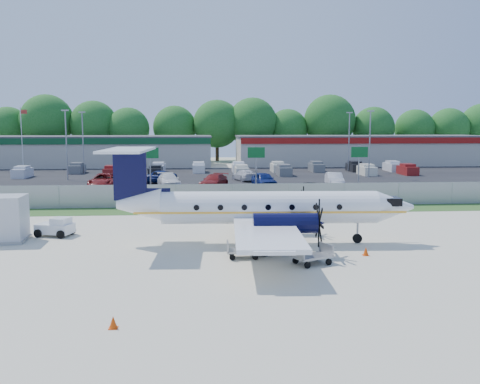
{
  "coord_description": "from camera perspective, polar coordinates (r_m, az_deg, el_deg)",
  "views": [
    {
      "loc": [
        -2.98,
        -32.58,
        7.2
      ],
      "look_at": [
        0.0,
        6.0,
        2.3
      ],
      "focal_mm": 40.0,
      "sensor_mm": 36.0,
      "label": 1
    }
  ],
  "objects": [
    {
      "name": "ground",
      "position": [
        33.5,
        0.79,
        -5.19
      ],
      "size": [
        170.0,
        170.0,
        0.0
      ],
      "primitive_type": "plane",
      "color": "beige",
      "rests_on": "ground"
    },
    {
      "name": "sign_left",
      "position": [
        55.83,
        -9.58,
        3.43
      ],
      "size": [
        1.8,
        0.26,
        5.0
      ],
      "color": "gray",
      "rests_on": "ground"
    },
    {
      "name": "cone_nose",
      "position": [
        30.52,
        13.27,
        -6.19
      ],
      "size": [
        0.34,
        0.34,
        0.48
      ],
      "color": "#D83F06",
      "rests_on": "ground"
    },
    {
      "name": "perimeter_fence",
      "position": [
        47.09,
        -0.75,
        -0.35
      ],
      "size": [
        120.0,
        0.06,
        1.99
      ],
      "color": "gray",
      "rests_on": "ground"
    },
    {
      "name": "parked_car_f",
      "position": [
        67.59,
        -8.3,
        1.02
      ],
      "size": [
        4.11,
        5.93,
        1.51
      ],
      "primitive_type": "imported",
      "rotation": [
        0.0,
        0.0,
        2.81
      ],
      "color": "navy",
      "rests_on": "ground"
    },
    {
      "name": "parking_lot",
      "position": [
        73.0,
        -2.06,
        1.56
      ],
      "size": [
        170.0,
        32.0,
        0.02
      ],
      "primitive_type": "cube",
      "color": "black",
      "rests_on": "ground"
    },
    {
      "name": "baggage_cart_near",
      "position": [
        29.13,
        0.34,
        -6.22
      ],
      "size": [
        1.77,
        1.09,
        0.92
      ],
      "color": "gray",
      "rests_on": "ground"
    },
    {
      "name": "service_container",
      "position": [
        36.1,
        -23.79,
        -2.77
      ],
      "size": [
        2.68,
        2.68,
        2.84
      ],
      "color": "silver",
      "rests_on": "ground"
    },
    {
      "name": "light_pole_ne",
      "position": [
        74.25,
        13.68,
        5.49
      ],
      "size": [
        0.9,
        0.35,
        9.09
      ],
      "color": "gray",
      "rests_on": "ground"
    },
    {
      "name": "access_road",
      "position": [
        52.16,
        -1.1,
        -0.71
      ],
      "size": [
        170.0,
        8.0,
        0.02
      ],
      "primitive_type": "cube",
      "color": "black",
      "rests_on": "ground"
    },
    {
      "name": "light_pole_nw",
      "position": [
        72.63,
        -18.05,
        5.31
      ],
      "size": [
        0.9,
        0.35,
        9.09
      ],
      "color": "gray",
      "rests_on": "ground"
    },
    {
      "name": "parked_car_g",
      "position": [
        68.72,
        0.49,
        1.2
      ],
      "size": [
        3.32,
        5.33,
        1.44
      ],
      "primitive_type": "imported",
      "rotation": [
        0.0,
        0.0,
        3.42
      ],
      "color": "silver",
      "rests_on": "ground"
    },
    {
      "name": "sign_mid",
      "position": [
        55.93,
        1.73,
        3.53
      ],
      "size": [
        1.8,
        0.26,
        5.0
      ],
      "color": "gray",
      "rests_on": "ground"
    },
    {
      "name": "tree_line",
      "position": [
        106.87,
        -2.81,
        3.34
      ],
      "size": [
        112.0,
        6.0,
        14.0
      ],
      "primitive_type": null,
      "color": "#1B5C1B",
      "rests_on": "ground"
    },
    {
      "name": "building_east",
      "position": [
        99.01,
        12.65,
        4.4
      ],
      "size": [
        44.4,
        12.4,
        5.24
      ],
      "color": "#B9B3A7",
      "rests_on": "ground"
    },
    {
      "name": "baggage_cart_far",
      "position": [
        28.04,
        7.71,
        -6.74
      ],
      "size": [
        2.22,
        1.83,
        1.01
      ],
      "color": "gray",
      "rests_on": "ground"
    },
    {
      "name": "parked_car_c",
      "position": [
        61.3,
        -2.8,
        0.46
      ],
      "size": [
        3.94,
        5.72,
        1.54
      ],
      "primitive_type": "imported",
      "rotation": [
        0.0,
        0.0,
        -0.37
      ],
      "color": "maroon",
      "rests_on": "ground"
    },
    {
      "name": "parked_car_b",
      "position": [
        62.3,
        -7.61,
        0.52
      ],
      "size": [
        3.24,
        5.73,
        1.57
      ],
      "primitive_type": "imported",
      "rotation": [
        0.0,
        0.0,
        0.2
      ],
      "color": "silver",
      "rests_on": "ground"
    },
    {
      "name": "aircraft",
      "position": [
        32.26,
        2.43,
        -1.65
      ],
      "size": [
        18.63,
        18.38,
        5.77
      ],
      "color": "white",
      "rests_on": "ground"
    },
    {
      "name": "road_car_mid",
      "position": [
        55.12,
        7.05,
        -0.34
      ],
      "size": [
        4.69,
        2.48,
        1.29
      ],
      "primitive_type": "imported",
      "rotation": [
        0.0,
        0.0,
        -1.72
      ],
      "color": "black",
      "rests_on": "ground"
    },
    {
      "name": "parked_car_d",
      "position": [
        61.8,
        2.56,
        0.52
      ],
      "size": [
        2.87,
        5.32,
        1.72
      ],
      "primitive_type": "imported",
      "rotation": [
        0.0,
        0.0,
        0.17
      ],
      "color": "navy",
      "rests_on": "ground"
    },
    {
      "name": "light_pole_se",
      "position": [
        83.82,
        11.56,
        5.73
      ],
      "size": [
        0.9,
        0.35,
        9.09
      ],
      "color": "gray",
      "rests_on": "ground"
    },
    {
      "name": "building_west",
      "position": [
        96.98,
        -16.98,
        4.2
      ],
      "size": [
        46.4,
        12.4,
        5.24
      ],
      "color": "#B9B3A7",
      "rests_on": "ground"
    },
    {
      "name": "grass_verge",
      "position": [
        45.26,
        -0.59,
        -1.93
      ],
      "size": [
        170.0,
        4.0,
        0.02
      ],
      "primitive_type": "cube",
      "color": "#2D561E",
      "rests_on": "ground"
    },
    {
      "name": "flagpole_east",
      "position": [
        91.94,
        -22.22,
        5.71
      ],
      "size": [
        1.06,
        0.12,
        10.0
      ],
      "color": "white",
      "rests_on": "ground"
    },
    {
      "name": "cone_starboard_wing",
      "position": [
        44.84,
        4.43,
        -1.76
      ],
      "size": [
        0.33,
        0.33,
        0.46
      ],
      "color": "#D83F06",
      "rests_on": "ground"
    },
    {
      "name": "pushback_tug",
      "position": [
        36.74,
        -19.0,
        -3.57
      ],
      "size": [
        2.52,
        2.12,
        1.2
      ],
      "color": "white",
      "rests_on": "ground"
    },
    {
      "name": "light_pole_sw",
      "position": [
        82.38,
        -16.42,
        5.56
      ],
      "size": [
        0.9,
        0.35,
        9.09
      ],
      "color": "gray",
      "rests_on": "ground"
    },
    {
      "name": "road_car_west",
      "position": [
        51.27,
        -18.29,
        -1.22
      ],
      "size": [
        4.23,
        2.96,
        1.34
      ],
      "primitive_type": "imported",
      "rotation": [
        0.0,
        0.0,
        1.18
      ],
      "color": "maroon",
      "rests_on": "ground"
    },
    {
      "name": "parked_car_a",
      "position": [
        62.67,
        -14.28,
        0.4
      ],
      "size": [
        2.95,
        6.15,
        1.69
      ],
      "primitive_type": "imported",
      "rotation": [
        0.0,
        0.0,
        -0.02
      ],
      "color": "maroon",
      "rests_on": "ground"
    },
    {
      "name": "parked_car_e",
      "position": [
        63.27,
        10.02,
        0.57
      ],
      "size": [
        2.23,
        5.06,
        1.62
      ],
      "primitive_type": "imported",
      "rotation": [
        0.0,
        0.0,
        -0.11
      ],
      "color": "silver",
      "rests_on": "ground"
    },
    {
      "name": "cone_port_wing",
      "position": [
        20.03,
        -13.38,
        -13.39
      ],
      "size": [
        0.32,
        0.32,
        0.46
      ],
      "color": "#D83F06",
      "rests_on": "ground"
    },
    {
      "name": "sign_right",
      "position": [
        58.14,
        12.6,
        3.5
      ],
      "size": [
        1.8,
        0.26,
        5.0
      ],
      "color": "gray",
      "rests_on": "ground"
    },
    {
      "name": "far_parking_rows",
      "position": [
        77.97,
        -2.21,
        1.91
      ],
      "size": [
        56.0,
        10.0,
        1.6
      ],
      "primitive_type": null,
      "color": "gray",
      "rests_on": "ground"
    }
  ]
}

